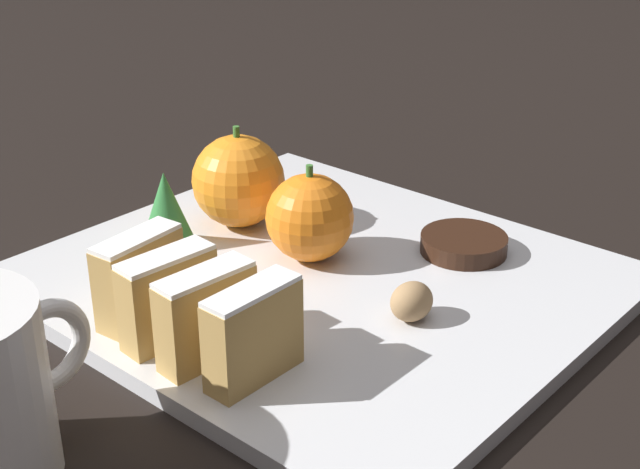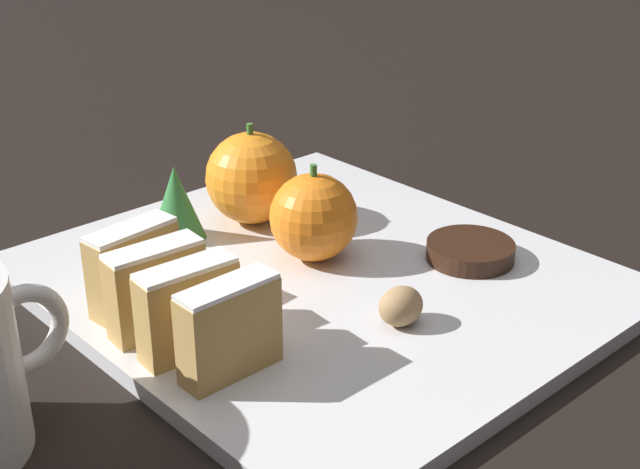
% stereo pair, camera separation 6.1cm
% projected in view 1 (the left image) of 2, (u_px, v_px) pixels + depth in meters
% --- Properties ---
extents(ground_plane, '(6.00, 6.00, 0.00)m').
position_uv_depth(ground_plane, '(320.00, 288.00, 0.63)').
color(ground_plane, black).
extents(serving_platter, '(0.34, 0.37, 0.01)m').
position_uv_depth(serving_platter, '(320.00, 280.00, 0.63)').
color(serving_platter, silver).
rests_on(serving_platter, ground_plane).
extents(stollen_slice_front, '(0.06, 0.02, 0.06)m').
position_uv_depth(stollen_slice_front, '(253.00, 334.00, 0.50)').
color(stollen_slice_front, tan).
rests_on(stollen_slice_front, serving_platter).
extents(stollen_slice_second, '(0.06, 0.03, 0.06)m').
position_uv_depth(stollen_slice_second, '(207.00, 316.00, 0.52)').
color(stollen_slice_second, tan).
rests_on(stollen_slice_second, serving_platter).
extents(stollen_slice_third, '(0.06, 0.03, 0.06)m').
position_uv_depth(stollen_slice_third, '(168.00, 298.00, 0.54)').
color(stollen_slice_third, tan).
rests_on(stollen_slice_third, serving_platter).
extents(stollen_slice_fourth, '(0.06, 0.03, 0.06)m').
position_uv_depth(stollen_slice_fourth, '(139.00, 277.00, 0.56)').
color(stollen_slice_fourth, tan).
rests_on(stollen_slice_fourth, serving_platter).
extents(orange_near, '(0.06, 0.06, 0.07)m').
position_uv_depth(orange_near, '(310.00, 217.00, 0.64)').
color(orange_near, orange).
rests_on(orange_near, serving_platter).
extents(orange_far, '(0.07, 0.07, 0.08)m').
position_uv_depth(orange_far, '(238.00, 181.00, 0.69)').
color(orange_far, orange).
rests_on(orange_far, serving_platter).
extents(walnut, '(0.03, 0.03, 0.03)m').
position_uv_depth(walnut, '(412.00, 301.00, 0.57)').
color(walnut, '#9E7A51').
rests_on(walnut, serving_platter).
extents(chocolate_cookie, '(0.06, 0.06, 0.01)m').
position_uv_depth(chocolate_cookie, '(464.00, 244.00, 0.66)').
color(chocolate_cookie, black).
rests_on(chocolate_cookie, serving_platter).
extents(evergreen_sprig, '(0.04, 0.04, 0.06)m').
position_uv_depth(evergreen_sprig, '(166.00, 210.00, 0.66)').
color(evergreen_sprig, '#2D7538').
rests_on(evergreen_sprig, serving_platter).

